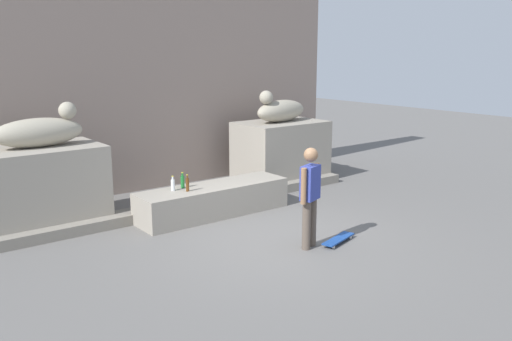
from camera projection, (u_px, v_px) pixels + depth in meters
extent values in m
plane|color=#605E5B|center=(272.00, 239.00, 9.41)|extent=(40.00, 40.00, 0.00)
cube|color=gray|center=(141.00, 65.00, 12.45)|extent=(10.49, 0.60, 5.68)
cube|color=gray|center=(43.00, 187.00, 9.97)|extent=(2.09, 1.40, 1.48)
cube|color=gray|center=(281.00, 152.00, 13.37)|extent=(2.09, 1.40, 1.48)
ellipsoid|color=#A39B87|center=(38.00, 133.00, 9.75)|extent=(1.61, 0.58, 0.52)
sphere|color=#A39B87|center=(67.00, 110.00, 10.01)|extent=(0.32, 0.32, 0.32)
ellipsoid|color=#A39B87|center=(281.00, 111.00, 13.15)|extent=(1.67, 0.83, 0.52)
sphere|color=#A39B87|center=(266.00, 97.00, 12.68)|extent=(0.32, 0.32, 0.32)
cube|color=gray|center=(213.00, 200.00, 10.76)|extent=(3.11, 0.85, 0.60)
cylinder|color=brown|center=(312.00, 222.00, 9.03)|extent=(0.14, 0.14, 0.82)
cylinder|color=brown|center=(306.00, 225.00, 8.87)|extent=(0.14, 0.14, 0.82)
cube|color=#333F99|center=(310.00, 183.00, 8.80)|extent=(0.41, 0.31, 0.56)
sphere|color=#8C6647|center=(311.00, 155.00, 8.70)|extent=(0.23, 0.23, 0.23)
cylinder|color=#8C6647|center=(317.00, 180.00, 8.99)|extent=(0.09, 0.09, 0.58)
cylinder|color=#8C6647|center=(304.00, 186.00, 8.62)|extent=(0.09, 0.09, 0.58)
cube|color=navy|center=(338.00, 239.00, 9.24)|extent=(0.82, 0.41, 0.02)
cylinder|color=white|center=(333.00, 247.00, 8.97)|extent=(0.06, 0.04, 0.06)
cylinder|color=white|center=(326.00, 245.00, 9.05)|extent=(0.06, 0.04, 0.06)
cylinder|color=white|center=(350.00, 237.00, 9.44)|extent=(0.06, 0.04, 0.06)
cylinder|color=white|center=(343.00, 236.00, 9.52)|extent=(0.06, 0.04, 0.06)
cylinder|color=#1E722D|center=(183.00, 182.00, 10.47)|extent=(0.07, 0.07, 0.23)
cylinder|color=#1E722D|center=(182.00, 174.00, 10.44)|extent=(0.03, 0.03, 0.06)
cylinder|color=yellow|center=(182.00, 173.00, 10.44)|extent=(0.04, 0.04, 0.01)
cylinder|color=#593314|center=(187.00, 185.00, 10.22)|extent=(0.06, 0.06, 0.25)
cylinder|color=#593314|center=(187.00, 177.00, 10.18)|extent=(0.03, 0.03, 0.06)
cylinder|color=yellow|center=(187.00, 175.00, 10.17)|extent=(0.03, 0.03, 0.01)
cylinder|color=silver|center=(173.00, 185.00, 10.27)|extent=(0.07, 0.07, 0.21)
cylinder|color=silver|center=(173.00, 178.00, 10.24)|extent=(0.03, 0.03, 0.06)
cylinder|color=yellow|center=(173.00, 176.00, 10.23)|extent=(0.04, 0.04, 0.01)
cube|color=gray|center=(198.00, 203.00, 11.25)|extent=(7.77, 0.50, 0.20)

